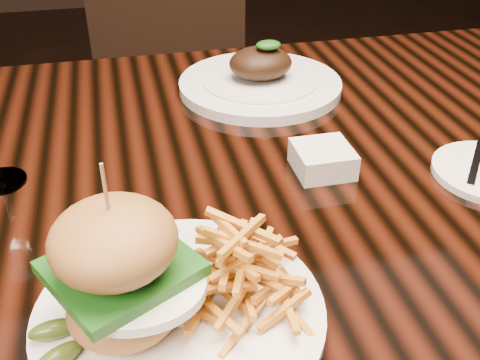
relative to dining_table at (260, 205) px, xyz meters
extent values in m
cube|color=black|center=(0.00, 0.00, 0.06)|extent=(1.60, 0.90, 0.04)
cylinder|color=white|center=(-0.15, -0.27, 0.08)|extent=(0.28, 0.28, 0.01)
ellipsoid|color=#A36534|center=(-0.20, -0.28, 0.11)|extent=(0.10, 0.10, 0.05)
ellipsoid|color=silver|center=(-0.19, -0.29, 0.14)|extent=(0.12, 0.09, 0.01)
ellipsoid|color=orange|center=(-0.16, -0.29, 0.15)|extent=(0.02, 0.02, 0.01)
cube|color=#1B5B16|center=(-0.20, -0.28, 0.15)|extent=(0.15, 0.15, 0.01)
ellipsoid|color=brown|center=(-0.20, -0.28, 0.19)|extent=(0.11, 0.11, 0.06)
cylinder|color=#9E7249|center=(-0.20, -0.28, 0.22)|extent=(0.00, 0.00, 0.08)
ellipsoid|color=#2C3E10|center=(-0.26, -0.31, 0.10)|extent=(0.05, 0.04, 0.02)
ellipsoid|color=#2C3E10|center=(-0.27, -0.28, 0.10)|extent=(0.05, 0.02, 0.02)
cube|color=silver|center=(0.28, -0.08, 0.09)|extent=(0.09, 0.11, 0.00)
cube|color=white|center=(0.07, -0.04, 0.09)|extent=(0.10, 0.10, 0.04)
cylinder|color=white|center=(-0.35, 0.02, 0.08)|extent=(0.07, 0.07, 0.00)
cylinder|color=white|center=(0.06, 0.24, 0.09)|extent=(0.28, 0.28, 0.02)
cylinder|color=white|center=(0.06, 0.24, 0.09)|extent=(0.20, 0.20, 0.02)
ellipsoid|color=black|center=(0.06, 0.24, 0.13)|extent=(0.11, 0.09, 0.05)
ellipsoid|color=#1B5B16|center=(0.07, 0.23, 0.16)|extent=(0.04, 0.03, 0.02)
cube|color=black|center=(-0.04, 0.80, -0.22)|extent=(0.50, 0.50, 0.06)
cube|color=black|center=(-0.02, 1.01, 0.03)|extent=(0.46, 0.09, 0.50)
cylinder|color=black|center=(-0.25, 0.63, -0.45)|extent=(0.04, 0.04, 0.45)
cylinder|color=black|center=(0.13, 0.59, -0.45)|extent=(0.04, 0.04, 0.45)
cylinder|color=black|center=(-0.21, 1.01, -0.45)|extent=(0.04, 0.04, 0.45)
cylinder|color=black|center=(0.17, 0.97, -0.45)|extent=(0.04, 0.04, 0.45)
camera|label=1|loc=(-0.18, -0.65, 0.49)|focal=42.00mm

